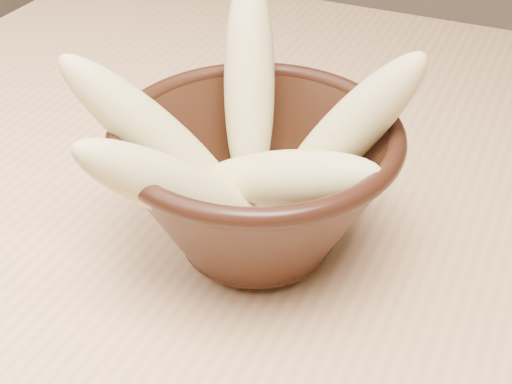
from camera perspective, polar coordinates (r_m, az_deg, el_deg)
table at (r=0.66m, az=12.81°, el=-6.31°), size 1.20×0.80×0.75m
bowl at (r=0.51m, az=-0.00°, el=0.87°), size 0.20×0.20×0.11m
milk_puddle at (r=0.53m, az=0.00°, el=-1.58°), size 0.12×0.12×0.02m
banana_upright at (r=0.53m, az=-0.54°, el=8.79°), size 0.08×0.12×0.16m
banana_left at (r=0.49m, az=-8.08°, el=4.39°), size 0.14×0.09×0.14m
banana_right at (r=0.49m, az=7.21°, el=4.63°), size 0.13×0.07×0.15m
banana_across at (r=0.48m, az=2.34°, el=1.14°), size 0.15×0.04×0.08m
banana_front at (r=0.46m, az=-6.33°, el=0.23°), size 0.12×0.14×0.13m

